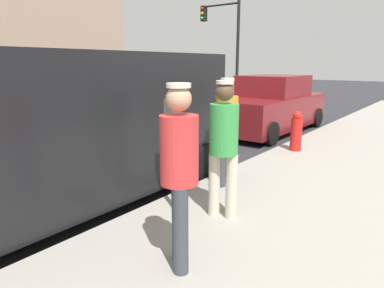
{
  "coord_description": "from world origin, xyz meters",
  "views": [
    {
      "loc": [
        4.13,
        -3.87,
        2.0
      ],
      "look_at": [
        1.65,
        -0.66,
        1.05
      ],
      "focal_mm": 32.31,
      "sensor_mm": 36.0,
      "label": 1
    }
  ],
  "objects": [
    {
      "name": "parked_van",
      "position": [
        -0.15,
        -1.31,
        1.15
      ],
      "size": [
        2.13,
        5.2,
        2.15
      ],
      "color": "black",
      "rests_on": "ground"
    },
    {
      "name": "parked_sedan_ahead",
      "position": [
        -0.3,
        5.65,
        0.75
      ],
      "size": [
        1.98,
        4.42,
        1.65
      ],
      "color": "maroon",
      "rests_on": "ground"
    },
    {
      "name": "parking_meter_near",
      "position": [
        1.35,
        -0.66,
        1.18
      ],
      "size": [
        0.14,
        0.18,
        1.52
      ],
      "color": "gray",
      "rests_on": "sidewalk_slab"
    },
    {
      "name": "pedestrian_in_red",
      "position": [
        2.27,
        -1.65,
        1.12
      ],
      "size": [
        0.34,
        0.34,
        1.69
      ],
      "color": "#383D47",
      "rests_on": "sidewalk_slab"
    },
    {
      "name": "pedestrian_in_orange",
      "position": [
        1.41,
        0.5,
        1.09
      ],
      "size": [
        0.34,
        0.36,
        1.64
      ],
      "color": "#383D47",
      "rests_on": "sidewalk_slab"
    },
    {
      "name": "fire_hydrant",
      "position": [
        1.45,
        3.27,
        0.57
      ],
      "size": [
        0.24,
        0.24,
        0.86
      ],
      "color": "red",
      "rests_on": "sidewalk_slab"
    },
    {
      "name": "traffic_light_corner",
      "position": [
        -6.28,
        12.41,
        3.52
      ],
      "size": [
        2.48,
        0.42,
        5.2
      ],
      "color": "black",
      "rests_on": "ground"
    },
    {
      "name": "ground_plane",
      "position": [
        0.0,
        0.0,
        0.0
      ],
      "size": [
        80.0,
        80.0,
        0.0
      ],
      "primitive_type": "plane",
      "color": "#2D2D33"
    },
    {
      "name": "sidewalk_slab",
      "position": [
        3.5,
        0.0,
        0.07
      ],
      "size": [
        5.0,
        32.0,
        0.15
      ],
      "primitive_type": "cube",
      "color": "#9E998E",
      "rests_on": "ground"
    },
    {
      "name": "pedestrian_in_green",
      "position": [
        2.0,
        -0.5,
        1.1
      ],
      "size": [
        0.35,
        0.34,
        1.66
      ],
      "color": "beige",
      "rests_on": "sidewalk_slab"
    }
  ]
}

